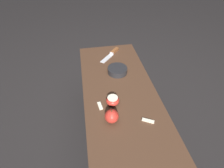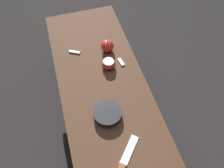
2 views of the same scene
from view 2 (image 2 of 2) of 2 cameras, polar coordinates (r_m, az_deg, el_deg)
ground_plane at (r=1.48m, az=-2.10°, el=-8.84°), size 8.00×8.00×0.00m
wooden_bench at (r=1.16m, az=-2.63°, el=-1.48°), size 1.09×0.42×0.45m
knife at (r=0.91m, az=2.60°, el=-20.81°), size 0.18×0.16×0.02m
apple_whole at (r=1.18m, az=-1.23°, el=9.90°), size 0.07×0.07×0.08m
apple_cut at (r=1.11m, az=-0.91°, el=5.28°), size 0.07×0.07×0.05m
apple_slice_near_knife at (r=1.15m, az=2.39°, el=5.76°), size 0.05×0.03×0.01m
apple_slice_center at (r=1.21m, az=-9.76°, el=8.24°), size 0.04×0.06×0.01m
bowl at (r=0.97m, az=-1.16°, el=-7.66°), size 0.13×0.13×0.04m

